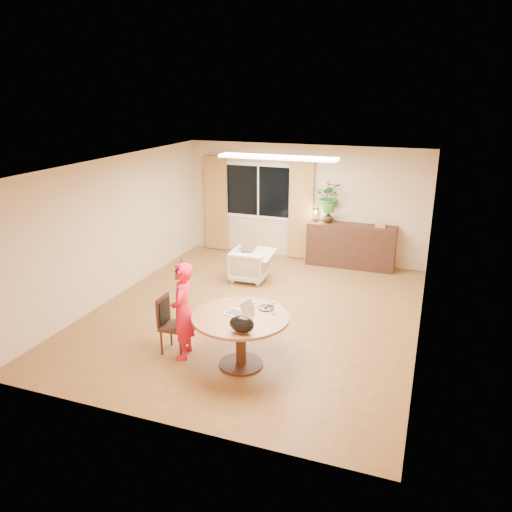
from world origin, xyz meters
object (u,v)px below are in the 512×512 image
(dining_table, at_px, (241,326))
(dining_chair, at_px, (175,325))
(sideboard, at_px, (351,246))
(child, at_px, (183,311))
(armchair, at_px, (250,265))

(dining_table, bearing_deg, dining_chair, 178.24)
(dining_chair, relative_size, sideboard, 0.46)
(child, relative_size, armchair, 2.00)
(dining_table, relative_size, armchair, 1.88)
(armchair, height_order, sideboard, sideboard)
(dining_chair, height_order, child, child)
(child, xyz_separation_m, armchair, (-0.19, 3.21, -0.39))
(dining_table, distance_m, dining_chair, 1.08)
(dining_table, bearing_deg, armchair, 108.68)
(child, relative_size, sideboard, 0.76)
(dining_chair, height_order, armchair, dining_chair)
(sideboard, bearing_deg, armchair, -139.28)
(child, bearing_deg, dining_table, 77.54)
(dining_chair, height_order, sideboard, sideboard)
(child, height_order, sideboard, child)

